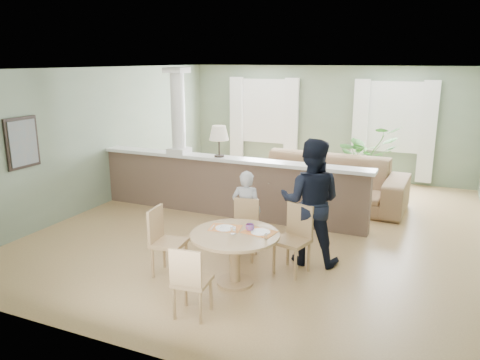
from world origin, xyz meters
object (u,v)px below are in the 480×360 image
at_px(chair_far_boy, 245,226).
at_px(chair_far_man, 295,235).
at_px(man_person, 311,202).
at_px(chair_side, 164,238).
at_px(sofa, 321,181).
at_px(houseplant, 366,158).
at_px(dining_table, 236,244).
at_px(chair_near, 190,279).
at_px(child_person, 246,211).

xyz_separation_m(chair_far_boy, chair_far_man, (0.82, -0.17, 0.04)).
bearing_deg(man_person, chair_side, 27.69).
bearing_deg(man_person, sofa, -86.00).
height_order(houseplant, chair_side, houseplant).
bearing_deg(man_person, dining_table, 49.63).
height_order(chair_far_man, chair_near, chair_far_man).
xyz_separation_m(houseplant, chair_side, (-1.79, -5.30, -0.23)).
bearing_deg(chair_side, sofa, -22.33).
bearing_deg(chair_far_boy, man_person, 2.23).
relative_size(sofa, man_person, 1.83).
distance_m(sofa, dining_table, 3.87).
bearing_deg(chair_far_boy, dining_table, -84.30).
distance_m(sofa, chair_far_boy, 3.04).
bearing_deg(chair_side, child_person, -35.83).
bearing_deg(houseplant, man_person, -91.48).
distance_m(sofa, chair_near, 4.85).
xyz_separation_m(chair_far_man, chair_side, (-1.59, -0.80, -0.00)).
height_order(dining_table, chair_side, chair_side).
xyz_separation_m(sofa, child_person, (-0.45, -2.77, 0.14)).
xyz_separation_m(chair_far_boy, chair_side, (-0.77, -0.97, 0.04)).
relative_size(chair_far_boy, chair_side, 0.92).
xyz_separation_m(sofa, houseplant, (0.66, 1.31, 0.26)).
bearing_deg(dining_table, houseplant, 81.28).
relative_size(houseplant, chair_side, 1.59).
height_order(sofa, houseplant, houseplant).
bearing_deg(chair_far_boy, child_person, 98.06).
bearing_deg(sofa, chair_side, -104.12).
relative_size(sofa, chair_far_man, 3.53).
xyz_separation_m(dining_table, chair_near, (-0.12, -0.97, -0.08)).
xyz_separation_m(chair_far_man, child_person, (-0.90, 0.42, 0.11)).
distance_m(chair_far_man, child_person, 1.00).
bearing_deg(child_person, dining_table, 99.10).
bearing_deg(child_person, sofa, -106.12).
relative_size(houseplant, man_person, 0.82).
bearing_deg(chair_far_boy, chair_far_man, -21.63).
relative_size(houseplant, chair_far_man, 1.59).
height_order(chair_far_man, child_person, child_person).
bearing_deg(dining_table, chair_far_man, 49.17).
relative_size(dining_table, chair_side, 1.23).
bearing_deg(chair_far_man, chair_far_boy, -176.94).
height_order(chair_far_boy, chair_side, chair_side).
xyz_separation_m(dining_table, chair_far_man, (0.58, 0.68, -0.04)).
distance_m(houseplant, dining_table, 5.24).
bearing_deg(sofa, child_person, -97.44).
distance_m(houseplant, chair_far_boy, 4.45).
bearing_deg(houseplant, chair_near, -98.45).
bearing_deg(sofa, chair_far_man, -80.22).
bearing_deg(man_person, houseplant, -98.52).
relative_size(dining_table, chair_near, 1.32).
xyz_separation_m(dining_table, child_person, (-0.31, 1.09, 0.07)).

